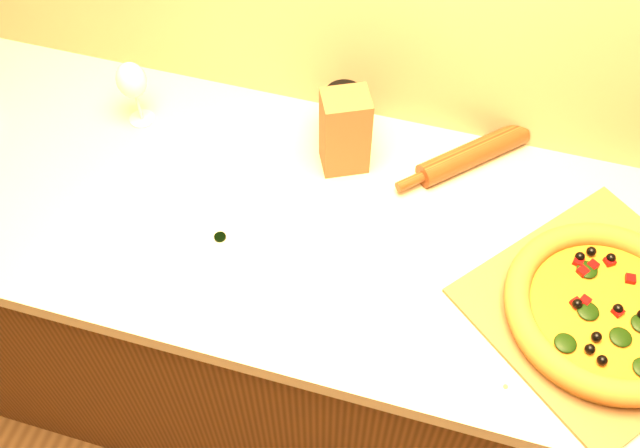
% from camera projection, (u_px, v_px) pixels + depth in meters
% --- Properties ---
extents(cabinet, '(2.80, 0.65, 0.86)m').
position_uv_depth(cabinet, '(358.00, 340.00, 1.80)').
color(cabinet, '#40270D').
rests_on(cabinet, ground).
extents(countertop, '(2.84, 0.68, 0.04)m').
position_uv_depth(countertop, '(368.00, 238.00, 1.44)').
color(countertop, '#C3B798').
rests_on(countertop, cabinet).
extents(pizza_peel, '(0.59, 0.61, 0.01)m').
position_uv_depth(pizza_peel, '(609.00, 303.00, 1.32)').
color(pizza_peel, brown).
rests_on(pizza_peel, countertop).
extents(pizza, '(0.37, 0.37, 0.05)m').
position_uv_depth(pizza, '(607.00, 310.00, 1.28)').
color(pizza, '#B9832E').
rests_on(pizza, pizza_peel).
extents(bottle_cap, '(0.03, 0.03, 0.01)m').
position_uv_depth(bottle_cap, '(220.00, 237.00, 1.42)').
color(bottle_cap, black).
rests_on(bottle_cap, countertop).
extents(rolling_pin, '(0.29, 0.29, 0.05)m').
position_uv_depth(rolling_pin, '(473.00, 154.00, 1.52)').
color(rolling_pin, '#50210D').
rests_on(rolling_pin, countertop).
extents(wine_glass, '(0.06, 0.06, 0.16)m').
position_uv_depth(wine_glass, '(132.00, 82.00, 1.52)').
color(wine_glass, silver).
rests_on(wine_glass, countertop).
extents(paper_bag, '(0.12, 0.11, 0.19)m').
position_uv_depth(paper_bag, '(345.00, 132.00, 1.46)').
color(paper_bag, brown).
rests_on(paper_bag, countertop).
extents(dark_jar, '(0.08, 0.08, 0.13)m').
position_uv_depth(dark_jar, '(344.00, 115.00, 1.53)').
color(dark_jar, black).
rests_on(dark_jar, countertop).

